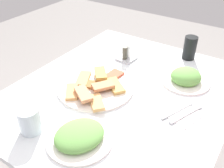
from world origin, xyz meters
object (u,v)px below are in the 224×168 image
(salad_plate_rice, at_px, (186,78))
(drinking_glass, at_px, (30,120))
(dining_table, at_px, (123,106))
(fork, at_px, (177,110))
(salad_plate_greens, at_px, (80,136))
(spoon, at_px, (186,114))
(soda_can, at_px, (190,48))
(paper_napkin, at_px, (182,113))
(condiment_caddy, at_px, (126,55))
(pide_platter, at_px, (96,86))

(salad_plate_rice, bearing_deg, drinking_glass, -29.81)
(dining_table, relative_size, fork, 6.23)
(salad_plate_greens, height_order, drinking_glass, drinking_glass)
(dining_table, distance_m, spoon, 0.30)
(dining_table, xyz_separation_m, drinking_glass, (0.39, -0.15, 0.13))
(soda_can, height_order, spoon, soda_can)
(salad_plate_rice, height_order, paper_napkin, salad_plate_rice)
(salad_plate_greens, relative_size, condiment_caddy, 2.37)
(dining_table, height_order, salad_plate_rice, salad_plate_rice)
(paper_napkin, bearing_deg, condiment_caddy, -121.70)
(dining_table, relative_size, condiment_caddy, 10.82)
(salad_plate_rice, distance_m, fork, 0.22)
(pide_platter, relative_size, condiment_caddy, 3.48)
(spoon, distance_m, condiment_caddy, 0.49)
(paper_napkin, bearing_deg, drinking_glass, -46.83)
(dining_table, relative_size, spoon, 5.98)
(drinking_glass, xyz_separation_m, condiment_caddy, (-0.64, 0.01, -0.02))
(drinking_glass, bearing_deg, fork, 134.44)
(salad_plate_rice, height_order, condiment_caddy, condiment_caddy)
(drinking_glass, relative_size, spoon, 0.54)
(pide_platter, bearing_deg, dining_table, 116.77)
(salad_plate_rice, bearing_deg, salad_plate_greens, -17.55)
(pide_platter, relative_size, fork, 2.01)
(pide_platter, xyz_separation_m, paper_napkin, (-0.06, 0.38, -0.01))
(paper_napkin, bearing_deg, spoon, 90.00)
(dining_table, relative_size, soda_can, 8.63)
(salad_plate_rice, xyz_separation_m, drinking_glass, (0.60, -0.35, 0.03))
(salad_plate_rice, xyz_separation_m, soda_can, (-0.23, -0.07, 0.04))
(pide_platter, height_order, spoon, pide_platter)
(salad_plate_greens, bearing_deg, salad_plate_rice, 162.45)
(soda_can, bearing_deg, paper_napkin, 16.93)
(soda_can, distance_m, condiment_caddy, 0.33)
(salad_plate_rice, distance_m, drinking_glass, 0.70)
(salad_plate_greens, distance_m, soda_can, 0.78)
(dining_table, height_order, drinking_glass, drinking_glass)
(drinking_glass, xyz_separation_m, fork, (-0.39, 0.40, -0.04))
(pide_platter, bearing_deg, spoon, 97.99)
(salad_plate_greens, relative_size, paper_napkin, 1.79)
(fork, bearing_deg, salad_plate_rice, -145.34)
(pide_platter, distance_m, soda_can, 0.56)
(salad_plate_rice, distance_m, paper_napkin, 0.23)
(pide_platter, height_order, condiment_caddy, condiment_caddy)
(pide_platter, height_order, soda_can, soda_can)
(dining_table, relative_size, drinking_glass, 11.02)
(paper_napkin, bearing_deg, fork, -90.00)
(salad_plate_greens, distance_m, fork, 0.40)
(salad_plate_rice, height_order, fork, salad_plate_rice)
(dining_table, height_order, spoon, spoon)
(salad_plate_greens, relative_size, salad_plate_rice, 1.04)
(soda_can, relative_size, paper_napkin, 0.94)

